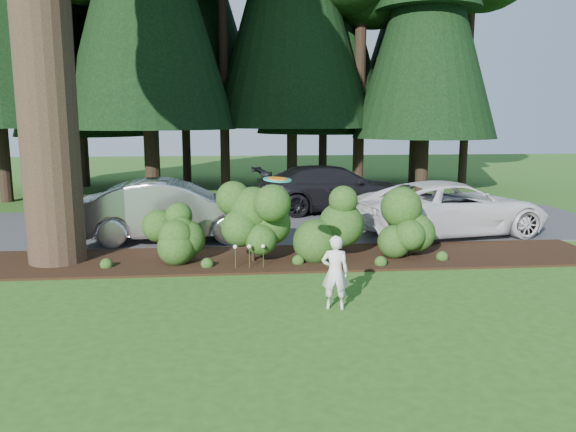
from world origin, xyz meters
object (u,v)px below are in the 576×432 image
(car_silver_wagon, at_px, (173,210))
(child, at_px, (335,272))
(frisbee, at_px, (277,179))
(car_white_suv, at_px, (452,208))
(car_dark_suv, at_px, (334,189))

(car_silver_wagon, bearing_deg, child, -152.45)
(car_silver_wagon, bearing_deg, frisbee, -159.29)
(child, height_order, frisbee, frisbee)
(car_white_suv, relative_size, child, 4.18)
(car_white_suv, xyz_separation_m, child, (-4.32, -5.74, -0.13))
(car_silver_wagon, bearing_deg, car_dark_suv, -52.46)
(child, bearing_deg, car_white_suv, -117.39)
(car_silver_wagon, distance_m, child, 6.60)
(car_silver_wagon, relative_size, child, 3.78)
(car_white_suv, height_order, child, car_white_suv)
(car_silver_wagon, height_order, car_white_suv, car_silver_wagon)
(car_silver_wagon, relative_size, car_dark_suv, 0.89)
(frisbee, bearing_deg, car_white_suv, 46.11)
(car_silver_wagon, xyz_separation_m, child, (3.32, -5.71, -0.19))
(frisbee, bearing_deg, car_dark_suv, 74.48)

